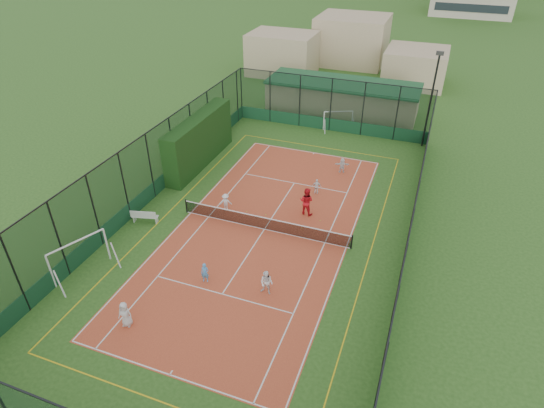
{
  "coord_description": "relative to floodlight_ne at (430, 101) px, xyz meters",
  "views": [
    {
      "loc": [
        8.9,
        -22.44,
        17.81
      ],
      "look_at": [
        0.04,
        1.33,
        1.2
      ],
      "focal_mm": 30.0,
      "sensor_mm": 36.0,
      "label": 1
    }
  ],
  "objects": [
    {
      "name": "ground",
      "position": [
        -8.6,
        -16.6,
        -4.12
      ],
      "size": [
        300.0,
        300.0,
        0.0
      ],
      "primitive_type": "plane",
      "color": "#29531C",
      "rests_on": "ground"
    },
    {
      "name": "court_slab",
      "position": [
        -8.6,
        -16.6,
        -4.12
      ],
      "size": [
        11.17,
        23.97,
        0.01
      ],
      "primitive_type": "cube",
      "color": "#A43B24",
      "rests_on": "ground"
    },
    {
      "name": "tennis_net",
      "position": [
        -8.6,
        -16.6,
        -3.59
      ],
      "size": [
        11.67,
        0.12,
        1.06
      ],
      "primitive_type": null,
      "color": "black",
      "rests_on": "ground"
    },
    {
      "name": "perimeter_fence",
      "position": [
        -8.6,
        -16.6,
        -1.62
      ],
      "size": [
        18.12,
        34.12,
        5.0
      ],
      "primitive_type": null,
      "color": "black",
      "rests_on": "ground"
    },
    {
      "name": "floodlight_ne",
      "position": [
        0.0,
        0.0,
        0.0
      ],
      "size": [
        0.6,
        0.26,
        8.25
      ],
      "primitive_type": null,
      "color": "black",
      "rests_on": "ground"
    },
    {
      "name": "clubhouse",
      "position": [
        -8.6,
        5.4,
        -2.55
      ],
      "size": [
        15.2,
        7.2,
        3.15
      ],
      "primitive_type": null,
      "color": "tan",
      "rests_on": "ground"
    },
    {
      "name": "hedge_left",
      "position": [
        -16.9,
        -9.69,
        -2.13
      ],
      "size": [
        1.37,
        9.14,
        4.0
      ],
      "primitive_type": "cube",
      "color": "black",
      "rests_on": "ground"
    },
    {
      "name": "white_bench",
      "position": [
        -16.4,
        -18.6,
        -3.63
      ],
      "size": [
        1.82,
        0.91,
        0.99
      ],
      "primitive_type": null,
      "rotation": [
        0.0,
        0.0,
        0.25
      ],
      "color": "white",
      "rests_on": "ground"
    },
    {
      "name": "futsal_goal_near",
      "position": [
        -16.92,
        -24.18,
        -3.01
      ],
      "size": [
        3.58,
        2.31,
        2.24
      ],
      "primitive_type": null,
      "rotation": [
        0.0,
        0.0,
        1.16
      ],
      "color": "white",
      "rests_on": "ground"
    },
    {
      "name": "futsal_goal_far",
      "position": [
        -7.9,
        0.85,
        -3.22
      ],
      "size": [
        2.89,
        1.9,
        1.81
      ],
      "primitive_type": null,
      "rotation": [
        0.0,
        0.0,
        0.43
      ],
      "color": "white",
      "rests_on": "ground"
    },
    {
      "name": "child_near_left",
      "position": [
        -12.17,
        -26.65,
        -3.37
      ],
      "size": [
        0.8,
        0.6,
        1.49
      ],
      "primitive_type": "imported",
      "rotation": [
        0.0,
        0.0,
        0.18
      ],
      "color": "silver",
      "rests_on": "court_slab"
    },
    {
      "name": "child_near_mid",
      "position": [
        -9.93,
        -22.37,
        -3.5
      ],
      "size": [
        0.51,
        0.4,
        1.23
      ],
      "primitive_type": "imported",
      "rotation": [
        0.0,
        0.0,
        0.26
      ],
      "color": "#50A1E3",
      "rests_on": "court_slab"
    },
    {
      "name": "child_near_right",
      "position": [
        -6.34,
        -22.06,
        -3.36
      ],
      "size": [
        0.77,
        0.61,
        1.51
      ],
      "primitive_type": "imported",
      "rotation": [
        0.0,
        0.0,
        -0.06
      ],
      "color": "white",
      "rests_on": "court_slab"
    },
    {
      "name": "child_far_left",
      "position": [
        -11.94,
        -15.4,
        -3.47
      ],
      "size": [
        0.96,
        0.77,
        1.29
      ],
      "primitive_type": "imported",
      "rotation": [
        0.0,
        0.0,
        3.54
      ],
      "color": "white",
      "rests_on": "court_slab"
    },
    {
      "name": "child_far_right",
      "position": [
        -6.61,
        -11.06,
        -3.52
      ],
      "size": [
        0.74,
        0.43,
        1.18
      ],
      "primitive_type": "imported",
      "rotation": [
        0.0,
        0.0,
        3.35
      ],
      "color": "white",
      "rests_on": "court_slab"
    },
    {
      "name": "child_far_back",
      "position": [
        -5.6,
        -7.24,
        -3.5
      ],
      "size": [
        1.2,
        0.67,
        1.23
      ],
      "primitive_type": "imported",
      "rotation": [
        0.0,
        0.0,
        3.42
      ],
      "color": "white",
      "rests_on": "court_slab"
    },
    {
      "name": "coach",
      "position": [
        -6.58,
        -13.86,
        -3.11
      ],
      "size": [
        1.06,
        0.88,
        2.01
      ],
      "primitive_type": "imported",
      "rotation": [
        0.0,
        0.0,
        3.02
      ],
      "color": "red",
      "rests_on": "court_slab"
    },
    {
      "name": "tennis_balls",
      "position": [
        -7.83,
        -15.05,
        -4.08
      ],
      "size": [
        5.15,
        1.33,
        0.07
      ],
      "color": "#CCE033",
      "rests_on": "court_slab"
    }
  ]
}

